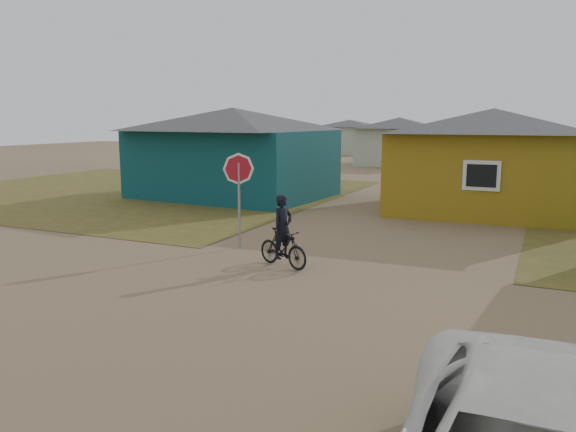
# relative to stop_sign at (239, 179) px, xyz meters

# --- Properties ---
(ground) EXTENTS (120.00, 120.00, 0.00)m
(ground) POSITION_rel_stop_sign_xyz_m (3.06, -4.54, -1.91)
(ground) COLOR #81684A
(grass_nw) EXTENTS (20.00, 18.00, 0.00)m
(grass_nw) POSITION_rel_stop_sign_xyz_m (-10.94, 8.46, -1.91)
(grass_nw) COLOR brown
(grass_nw) RESTS_ON ground
(house_teal) EXTENTS (8.93, 7.08, 4.00)m
(house_teal) POSITION_rel_stop_sign_xyz_m (-5.44, 8.96, 0.14)
(house_teal) COLOR #0B3A40
(house_teal) RESTS_ON ground
(house_yellow) EXTENTS (7.72, 6.76, 3.90)m
(house_yellow) POSITION_rel_stop_sign_xyz_m (5.56, 9.46, 0.09)
(house_yellow) COLOR olive
(house_yellow) RESTS_ON ground
(house_pale_west) EXTENTS (7.04, 6.15, 3.60)m
(house_pale_west) POSITION_rel_stop_sign_xyz_m (-2.94, 29.46, -0.05)
(house_pale_west) COLOR #A6B59C
(house_pale_west) RESTS_ON ground
(house_pale_north) EXTENTS (6.28, 5.81, 3.40)m
(house_pale_north) POSITION_rel_stop_sign_xyz_m (-10.94, 41.46, -0.16)
(house_pale_north) COLOR #A6B59C
(house_pale_north) RESTS_ON ground
(stop_sign) EXTENTS (0.82, 0.33, 2.61)m
(stop_sign) POSITION_rel_stop_sign_xyz_m (0.00, 0.00, 0.00)
(stop_sign) COLOR gray
(stop_sign) RESTS_ON ground
(cyclist) EXTENTS (1.60, 0.93, 1.75)m
(cyclist) POSITION_rel_stop_sign_xyz_m (1.93, -1.29, -1.28)
(cyclist) COLOR black
(cyclist) RESTS_ON ground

